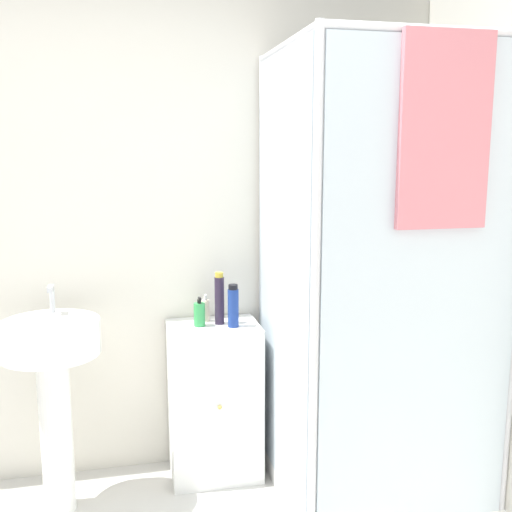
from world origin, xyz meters
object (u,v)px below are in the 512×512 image
sink (53,372)px  lotion_bottle_white (205,310)px  soap_dispenser (199,314)px  shampoo_bottle_tall_black (219,299)px  shampoo_bottle_blue (233,306)px

sink → lotion_bottle_white: size_ratio=7.40×
sink → soap_dispenser: sink is taller
sink → shampoo_bottle_tall_black: (0.78, 0.17, 0.25)m
sink → shampoo_bottle_tall_black: size_ratio=3.98×
shampoo_bottle_blue → lotion_bottle_white: size_ratio=1.51×
shampoo_bottle_tall_black → lotion_bottle_white: (-0.06, 0.06, -0.07)m
soap_dispenser → sink: bearing=-167.4°
soap_dispenser → lotion_bottle_white: soap_dispenser is taller
shampoo_bottle_tall_black → shampoo_bottle_blue: size_ratio=1.24×
lotion_bottle_white → shampoo_bottle_tall_black: bearing=-45.5°
soap_dispenser → shampoo_bottle_blue: (0.16, -0.05, 0.04)m
shampoo_bottle_tall_black → shampoo_bottle_blue: shampoo_bottle_tall_black is taller
soap_dispenser → shampoo_bottle_blue: shampoo_bottle_blue is taller
lotion_bottle_white → soap_dispenser: bearing=-117.3°
shampoo_bottle_blue → lotion_bottle_white: bearing=133.3°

